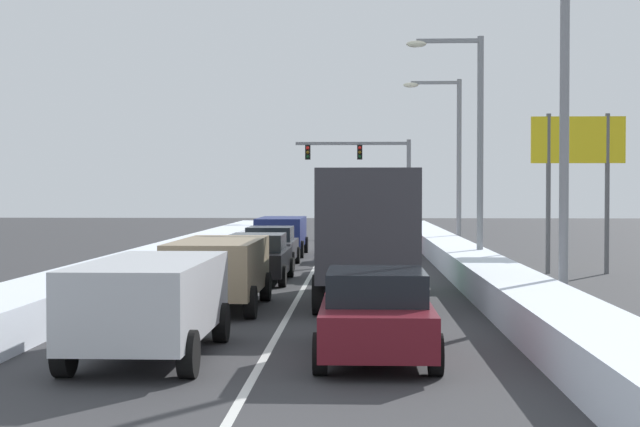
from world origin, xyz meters
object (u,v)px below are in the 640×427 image
(sedan_maroon_right_lane_nearest, at_px, (376,313))
(roadside_sign_right, at_px, (578,157))
(sedan_charcoal_center_lane_fourth, at_px, (271,246))
(street_lamp_right_far, at_px, (451,149))
(sedan_black_center_lane_third, at_px, (258,258))
(sedan_white_right_lane_third, at_px, (355,253))
(suv_tan_center_lane_second, at_px, (219,267))
(traffic_light_gantry, at_px, (373,166))
(suv_silver_center_lane_nearest, at_px, (151,299))
(suv_navy_center_lane_fifth, at_px, (281,232))
(street_lamp_right_near, at_px, (550,84))
(box_truck_right_lane_second, at_px, (367,228))
(street_lamp_right_mid, at_px, (470,132))
(sedan_gray_right_lane_fourth, at_px, (358,241))
(sedan_red_right_lane_fifth, at_px, (363,235))

(sedan_maroon_right_lane_nearest, relative_size, roadside_sign_right, 0.82)
(sedan_charcoal_center_lane_fourth, distance_m, street_lamp_right_far, 11.59)
(roadside_sign_right, bearing_deg, sedan_maroon_right_lane_nearest, -113.63)
(sedan_black_center_lane_third, relative_size, street_lamp_right_far, 0.57)
(sedan_charcoal_center_lane_fourth, xyz_separation_m, roadside_sign_right, (10.82, -2.52, 3.25))
(sedan_white_right_lane_third, xyz_separation_m, sedan_black_center_lane_third, (-3.03, -2.49, 0.00))
(suv_tan_center_lane_second, distance_m, traffic_light_gantry, 39.24)
(suv_silver_center_lane_nearest, height_order, suv_navy_center_lane_fifth, same)
(street_lamp_right_near, height_order, street_lamp_right_far, street_lamp_right_near)
(sedan_black_center_lane_third, distance_m, sedan_charcoal_center_lane_fourth, 5.89)
(sedan_white_right_lane_third, bearing_deg, sedan_maroon_right_lane_nearest, -88.52)
(suv_navy_center_lane_fifth, bearing_deg, sedan_black_center_lane_third, -88.77)
(box_truck_right_lane_second, distance_m, sedan_black_center_lane_third, 6.28)
(sedan_maroon_right_lane_nearest, height_order, street_lamp_right_mid, street_lamp_right_mid)
(sedan_white_right_lane_third, bearing_deg, suv_silver_center_lane_nearest, -102.24)
(sedan_charcoal_center_lane_fourth, xyz_separation_m, suv_navy_center_lane_fifth, (-0.11, 6.26, 0.25))
(sedan_white_right_lane_third, xyz_separation_m, suv_tan_center_lane_second, (-3.25, -9.20, 0.25))
(suv_tan_center_lane_second, distance_m, sedan_black_center_lane_third, 6.71)
(box_truck_right_lane_second, relative_size, sedan_gray_right_lane_fourth, 1.60)
(box_truck_right_lane_second, bearing_deg, street_lamp_right_far, 78.08)
(sedan_maroon_right_lane_nearest, height_order, sedan_red_right_lane_fifth, same)
(suv_navy_center_lane_fifth, relative_size, roadside_sign_right, 0.89)
(sedan_gray_right_lane_fourth, distance_m, suv_navy_center_lane_fifth, 4.32)
(sedan_gray_right_lane_fourth, relative_size, street_lamp_right_mid, 0.55)
(suv_silver_center_lane_nearest, height_order, street_lamp_right_mid, street_lamp_right_mid)
(sedan_white_right_lane_third, xyz_separation_m, suv_silver_center_lane_nearest, (-3.43, -15.81, 0.25))
(street_lamp_right_mid, relative_size, roadside_sign_right, 1.48)
(suv_navy_center_lane_fifth, relative_size, traffic_light_gantry, 0.65)
(sedan_black_center_lane_third, distance_m, street_lamp_right_mid, 8.72)
(suv_tan_center_lane_second, bearing_deg, sedan_gray_right_lane_fourth, 78.38)
(street_lamp_right_near, bearing_deg, street_lamp_right_mid, 93.24)
(sedan_maroon_right_lane_nearest, distance_m, suv_navy_center_lane_fifth, 25.58)
(street_lamp_right_mid, distance_m, street_lamp_right_far, 10.51)
(sedan_white_right_lane_third, bearing_deg, suv_tan_center_lane_second, -109.45)
(traffic_light_gantry, height_order, street_lamp_right_mid, street_lamp_right_mid)
(suv_silver_center_lane_nearest, xyz_separation_m, roadside_sign_right, (11.06, 16.69, 3.00))
(sedan_white_right_lane_third, bearing_deg, street_lamp_right_mid, 11.23)
(sedan_white_right_lane_third, height_order, street_lamp_right_near, street_lamp_right_near)
(suv_tan_center_lane_second, distance_m, street_lamp_right_far, 22.15)
(sedan_maroon_right_lane_nearest, height_order, roadside_sign_right, roadside_sign_right)
(street_lamp_right_near, xyz_separation_m, street_lamp_right_far, (-0.20, 21.00, -0.57))
(street_lamp_right_mid, bearing_deg, sedan_white_right_lane_third, -168.77)
(sedan_black_center_lane_third, bearing_deg, sedan_charcoal_center_lane_fourth, 91.51)
(box_truck_right_lane_second, bearing_deg, sedan_gray_right_lane_fourth, 90.94)
(sedan_red_right_lane_fifth, xyz_separation_m, traffic_light_gantry, (0.71, 16.93, 3.73))
(suv_tan_center_lane_second, relative_size, street_lamp_right_mid, 0.60)
(sedan_white_right_lane_third, distance_m, suv_navy_center_lane_fifth, 10.21)
(sedan_gray_right_lane_fourth, height_order, traffic_light_gantry, traffic_light_gantry)
(suv_silver_center_lane_nearest, bearing_deg, box_truck_right_lane_second, 65.24)
(street_lamp_right_far, bearing_deg, traffic_light_gantry, 100.04)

